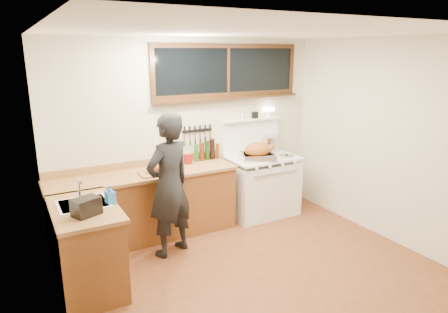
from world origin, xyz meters
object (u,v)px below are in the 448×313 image
vintage_stove (261,184)px  man (169,185)px  roast_turkey (257,153)px  cutting_board (156,170)px

vintage_stove → man: size_ratio=0.90×
vintage_stove → roast_turkey: (-0.17, -0.13, 0.54)m
cutting_board → roast_turkey: size_ratio=0.74×
cutting_board → roast_turkey: (1.51, -0.06, 0.05)m
roast_turkey → man: bearing=-165.9°
cutting_board → roast_turkey: roast_turkey is taller
man → roast_turkey: man is taller
vintage_stove → cutting_board: (-1.68, -0.07, 0.49)m
roast_turkey → cutting_board: bearing=177.8°
vintage_stove → cutting_board: 1.75m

